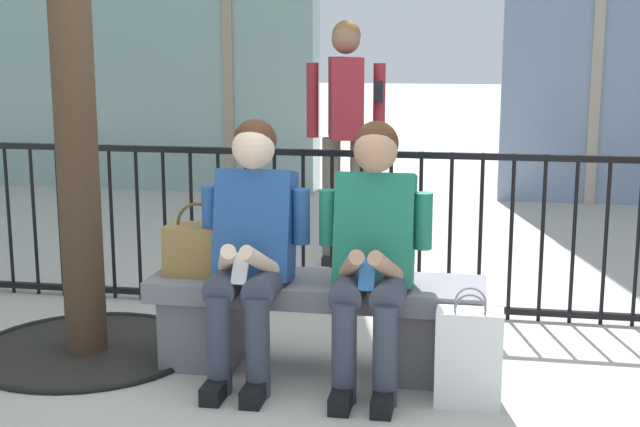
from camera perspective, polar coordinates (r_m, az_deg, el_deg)
name	(u,v)px	position (r m, az deg, el deg)	size (l,w,h in m)	color
ground_plane	(316,368)	(4.34, -0.24, -10.01)	(60.00, 60.00, 0.00)	#B2ADA3
stone_bench	(316,315)	(4.25, -0.24, -6.60)	(1.60, 0.44, 0.45)	slate
seated_person_with_phone	(251,242)	(4.09, -4.49, -1.84)	(0.52, 0.66, 1.21)	#383D4C
seated_person_companion	(373,247)	(3.99, 3.43, -2.17)	(0.52, 0.66, 1.21)	#383D4C
handbag_on_bench	(198,248)	(4.30, -7.89, -2.26)	(0.31, 0.20, 0.36)	olive
shopping_bag	(469,357)	(3.92, 9.61, -9.15)	(0.29, 0.15, 0.52)	white
bystander_at_railing	(346,124)	(6.18, 1.67, 5.85)	(0.55, 0.42, 1.71)	#6B6051
plaza_railing	(346,230)	(5.11, 1.72, -1.10)	(8.38, 0.04, 0.96)	black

